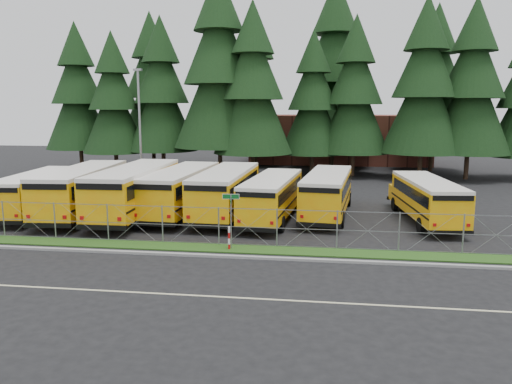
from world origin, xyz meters
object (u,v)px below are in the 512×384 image
bus_5 (273,198)px  bus_6 (328,194)px  light_standard (140,126)px  bus_1 (85,191)px  street_sign (231,209)px  bus_0 (40,194)px  bus_2 (138,192)px  bus_3 (183,192)px  bus_4 (227,193)px  striped_bollard (229,238)px  bus_east (425,201)px

bus_5 → bus_6: bearing=31.0°
bus_6 → light_standard: (-15.66, 8.02, 4.08)m
bus_6 → bus_5: bearing=-148.4°
bus_1 → light_standard: 10.64m
bus_6 → light_standard: size_ratio=1.07×
bus_1 → street_sign: bearing=-35.9°
light_standard → bus_0: bearing=-108.0°
bus_2 → bus_3: bus_2 is taller
bus_1 → bus_2: size_ratio=0.97×
bus_3 → street_sign: bearing=-55.9°
bus_5 → street_sign: (-1.38, -6.88, 0.65)m
bus_0 → bus_5: (15.52, 0.41, 0.01)m
bus_4 → bus_2: bearing=-169.0°
bus_3 → striped_bollard: bearing=-56.9°
bus_0 → striped_bollard: bus_0 is taller
bus_0 → bus_5: bearing=-4.3°
bus_0 → bus_1: (3.13, 0.18, 0.20)m
bus_2 → street_sign: (7.45, -6.74, 0.41)m
bus_4 → bus_3: bearing=-179.0°
bus_0 → bus_5: size_ratio=0.99×
bus_5 → striped_bollard: (-1.45, -7.08, -0.78)m
bus_east → striped_bollard: bus_east is taller
bus_6 → bus_east: (5.96, -0.93, -0.09)m
bus_6 → street_sign: bearing=-113.4°
bus_1 → bus_2: (3.56, 0.08, 0.05)m
bus_2 → bus_5: bearing=-0.1°
bus_3 → bus_east: 15.45m
bus_3 → light_standard: (-6.16, 8.83, 3.99)m
bus_2 → bus_6: size_ratio=1.14×
street_sign → striped_bollard: 1.45m
bus_6 → bus_2: bearing=-165.7°
bus_2 → bus_3: (2.75, 0.97, -0.11)m
striped_bollard → light_standard: bearing=122.8°
street_sign → light_standard: (-10.86, 16.54, 3.47)m
bus_east → street_sign: (-10.75, -7.59, 0.69)m
light_standard → bus_3: bearing=-55.1°
striped_bollard → bus_0: bearing=154.7°
bus_3 → street_sign: bus_3 is taller
bus_1 → light_standard: size_ratio=1.18×
bus_2 → bus_3: bearing=18.5°
light_standard → bus_east: bearing=-22.5°
bus_2 → street_sign: 10.05m
street_sign → bus_6: bearing=60.6°
bus_2 → bus_6: (12.24, 1.78, -0.20)m
bus_3 → bus_6: (9.50, 0.81, -0.09)m
bus_3 → bus_4: bearing=1.9°
bus_5 → bus_6: bus_6 is taller
street_sign → striped_bollard: bearing=-109.6°
bus_6 → street_sign: 9.79m
bus_2 → street_sign: size_ratio=4.40×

